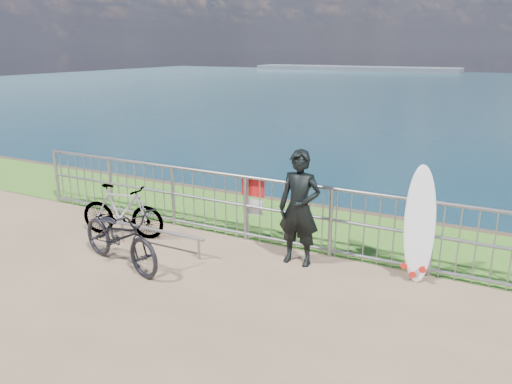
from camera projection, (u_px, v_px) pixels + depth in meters
The scene contains 8 objects.
grass_strip at pixel (298, 224), 9.21m from camera, with size 120.00×120.00×0.00m, color #356E1E.
seascape at pixel (354, 71), 152.76m from camera, with size 260.00×260.00×5.00m.
railing at pixel (273, 211), 8.11m from camera, with size 10.06×0.10×1.13m.
surfer at pixel (299, 208), 7.34m from camera, with size 0.64×0.42×1.74m, color black.
surfboard at pixel (419, 228), 6.88m from camera, with size 0.52×0.49×1.63m.
bicycle_near at pixel (120, 236), 7.35m from camera, with size 0.63×1.80×0.95m, color black.
bicycle_far at pixel (122, 211), 8.52m from camera, with size 0.43×1.53×0.92m, color black.
bike_rack at pixel (159, 233), 7.96m from camera, with size 1.74×0.05×0.36m.
Camera 1 is at (3.38, -5.33, 3.16)m, focal length 35.00 mm.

